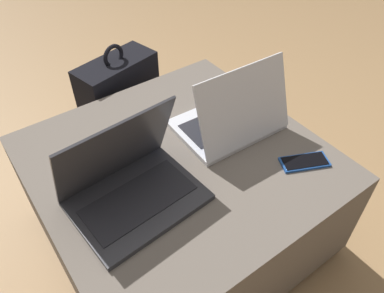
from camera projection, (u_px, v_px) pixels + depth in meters
The scene contains 6 objects.
ground_plane at pixel (181, 233), 1.43m from camera, with size 14.00×14.00×0.00m, color tan.
ottoman at pixel (180, 198), 1.29m from camera, with size 0.85×0.84×0.41m.
laptop_near at pixel (130, 183), 1.00m from camera, with size 0.36×0.29×0.26m.
laptop_far at pixel (232, 118), 1.21m from camera, with size 0.34×0.26×0.25m.
cell_phone at pixel (304, 162), 1.13m from camera, with size 0.16×0.12×0.01m.
backpack at pixel (120, 108), 1.64m from camera, with size 0.36×0.26×0.53m.
Camera 1 is at (-0.45, -0.69, 1.22)m, focal length 35.00 mm.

